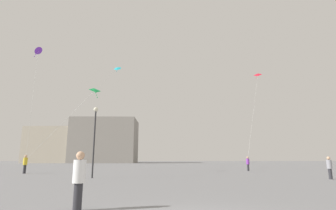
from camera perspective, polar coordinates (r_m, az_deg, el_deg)
The scene contains 11 objects.
person_in_purple at distance 33.06m, azimuth 16.99°, elevation -11.98°, with size 0.36×0.36×1.67m.
person_in_grey at distance 22.29m, azimuth 31.70°, elevation -11.35°, with size 0.34×0.34×1.57m.
person_in_yellow at distance 29.81m, azimuth -28.65°, elevation -11.06°, with size 0.39×0.39×1.79m.
person_in_white at distance 8.13m, azimuth -18.80°, elevation -14.72°, with size 0.36×0.36×1.63m.
kite_emerald_delta at distance 27.38m, azimuth -16.02°, elevation 2.60°, with size 7.17×1.55×7.11m.
kite_violet_diamond at distance 31.64m, azimuth -26.46°, elevation 10.26°, with size 0.89×1.04×11.82m.
kite_cyan_diamond at distance 38.65m, azimuth -11.17°, elevation 7.64°, with size 7.66×9.90×13.33m.
kite_crimson_delta at distance 45.81m, azimuth 18.87°, elevation 5.62°, with size 6.53×10.44×14.17m.
building_left_hall at distance 98.96m, azimuth -23.88°, elevation -8.00°, with size 15.90×13.15×11.86m.
building_centre_hall at distance 94.26m, azimuth -13.42°, elevation -7.63°, with size 21.47×15.79×14.83m.
lamppost_east at distance 21.09m, azimuth -15.66°, elevation -5.30°, with size 0.36×0.36×5.39m.
Camera 1 is at (-0.83, -5.72, 1.42)m, focal length 28.01 mm.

